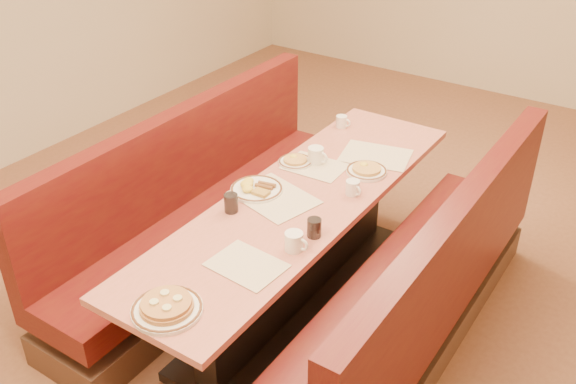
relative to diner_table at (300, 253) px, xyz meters
The scene contains 18 objects.
ground 0.37m from the diner_table, ahead, with size 8.00×8.00×0.00m, color #9E6647.
diner_table is the anchor object (origin of this frame).
booth_left 0.73m from the diner_table, behind, with size 0.55×2.50×1.05m.
booth_right 0.73m from the diner_table, ahead, with size 0.55×2.50×1.05m.
placemat_near_left 0.41m from the diner_table, 146.09° to the right, with size 0.44×0.33×0.00m, color beige.
placemat_near_right 0.77m from the diner_table, 79.61° to the right, with size 0.34×0.26×0.00m, color beige.
placemat_far_left 0.53m from the diner_table, 109.11° to the left, with size 0.35×0.27×0.00m, color beige.
placemat_far_right 0.78m from the diner_table, 80.19° to the left, with size 0.41×0.31×0.00m, color beige.
pancake_plate 1.17m from the diner_table, 88.39° to the right, with size 0.31×0.31×0.07m.
eggs_plate 0.47m from the diner_table, 162.50° to the right, with size 0.29×0.29×0.06m.
extra_plate_mid 0.62m from the diner_table, 69.71° to the left, with size 0.24×0.24×0.05m.
extra_plate_far 0.56m from the diner_table, 127.41° to the left, with size 0.20×0.20×0.04m.
coffee_mug_a 0.65m from the diner_table, 60.75° to the right, with size 0.13×0.09×0.10m.
coffee_mug_b 0.60m from the diner_table, 109.83° to the left, with size 0.13×0.09×0.10m.
coffee_mug_c 0.51m from the diner_table, 41.27° to the left, with size 0.11×0.08×0.08m.
coffee_mug_d 1.05m from the diner_table, 106.04° to the left, with size 0.10×0.07×0.08m.
soda_tumbler_near 0.58m from the diner_table, 126.12° to the right, with size 0.07×0.07×0.10m.
soda_tumbler_mid 0.57m from the diner_table, 46.81° to the right, with size 0.07×0.07×0.10m.
Camera 1 is at (1.62, -2.54, 2.59)m, focal length 40.00 mm.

